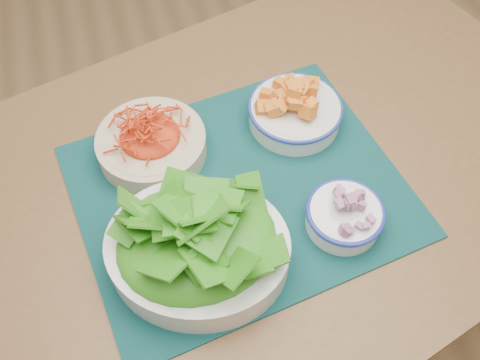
% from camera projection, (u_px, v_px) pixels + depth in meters
% --- Properties ---
extents(ground, '(4.00, 4.00, 0.00)m').
position_uv_depth(ground, '(263.00, 342.00, 1.56)').
color(ground, '#A77D51').
rests_on(ground, ground).
extents(table, '(1.45, 1.16, 0.75)m').
position_uv_depth(table, '(269.00, 191.00, 1.07)').
color(table, brown).
rests_on(table, ground).
extents(placemat, '(0.63, 0.54, 0.00)m').
position_uv_depth(placemat, '(240.00, 190.00, 0.96)').
color(placemat, black).
rests_on(placemat, table).
extents(carrot_bowl, '(0.20, 0.20, 0.08)m').
position_uv_depth(carrot_bowl, '(151.00, 140.00, 0.98)').
color(carrot_bowl, beige).
rests_on(carrot_bowl, placemat).
extents(squash_bowl, '(0.23, 0.23, 0.09)m').
position_uv_depth(squash_bowl, '(296.00, 107.00, 1.02)').
color(squash_bowl, white).
rests_on(squash_bowl, placemat).
extents(lettuce_bowl, '(0.36, 0.34, 0.14)m').
position_uv_depth(lettuce_bowl, '(197.00, 242.00, 0.83)').
color(lettuce_bowl, silver).
rests_on(lettuce_bowl, placemat).
extents(onion_bowl, '(0.15, 0.15, 0.07)m').
position_uv_depth(onion_bowl, '(345.00, 214.00, 0.89)').
color(onion_bowl, white).
rests_on(onion_bowl, placemat).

